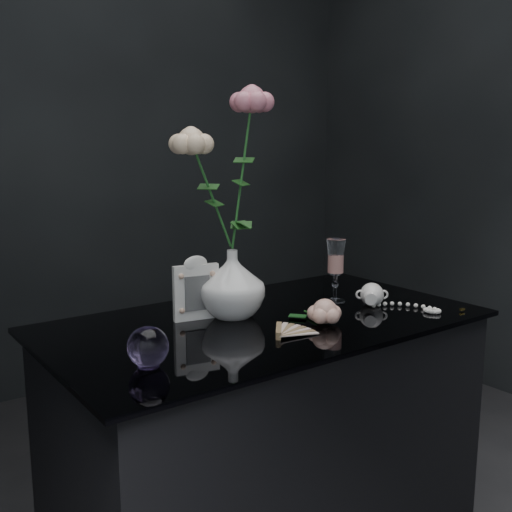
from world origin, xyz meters
TOP-DOWN VIEW (x-y plane):
  - table at (0.00, 0.05)m, footprint 1.05×0.58m
  - vase at (-0.05, 0.11)m, footprint 0.19×0.19m
  - wine_glass at (0.25, 0.07)m, footprint 0.05×0.05m
  - picture_frame at (-0.14, 0.15)m, footprint 0.13×0.11m
  - paperweight at (-0.37, -0.07)m, footprint 0.09×0.09m
  - paper_fan at (-0.07, -0.09)m, footprint 0.23×0.19m
  - loose_rose at (0.09, -0.07)m, footprint 0.18×0.21m
  - pearl_jar at (0.30, -0.01)m, footprint 0.30×0.30m
  - roses at (-0.06, 0.11)m, footprint 0.25×0.11m

SIDE VIEW (x-z plane):
  - table at x=0.00m, z-range 0.00..0.76m
  - paper_fan at x=-0.07m, z-range 0.76..0.78m
  - loose_rose at x=0.09m, z-range 0.76..0.82m
  - pearl_jar at x=0.30m, z-range 0.76..0.83m
  - paperweight at x=-0.37m, z-range 0.76..0.84m
  - picture_frame at x=-0.14m, z-range 0.76..0.92m
  - vase at x=-0.05m, z-range 0.76..0.93m
  - wine_glass at x=0.25m, z-range 0.76..0.93m
  - roses at x=-0.06m, z-range 0.90..1.34m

